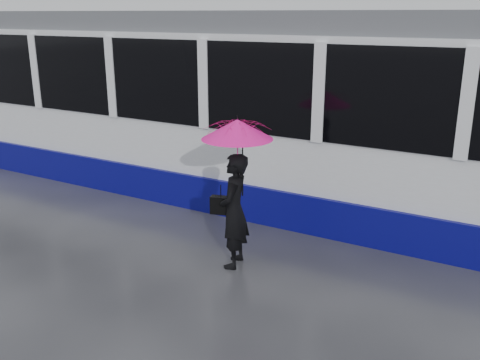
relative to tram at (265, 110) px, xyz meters
The scene contains 6 objects.
ground 3.10m from the tram, 71.81° to the right, with size 90.00×90.00×0.00m, color #29292E.
rails 1.82m from the tram, ahead, with size 34.00×1.51×0.02m.
tram is the anchor object (origin of this frame).
woman 3.03m from the tram, 70.55° to the right, with size 0.57×0.38×1.57m, color black.
umbrella 2.93m from the tram, 69.63° to the right, with size 1.13×1.13×1.06m.
handbag 2.94m from the tram, 74.62° to the right, with size 0.30×0.19×0.42m.
Camera 1 is at (3.56, -5.98, 3.31)m, focal length 40.00 mm.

